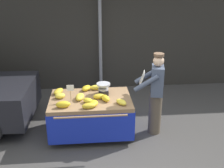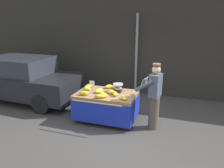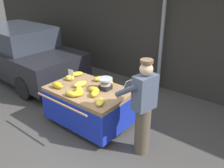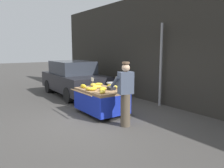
{
  "view_description": "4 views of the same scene",
  "coord_description": "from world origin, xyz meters",
  "views": [
    {
      "loc": [
        -0.59,
        -4.34,
        3.04
      ],
      "look_at": [
        -0.16,
        0.48,
        1.1
      ],
      "focal_mm": 42.6,
      "sensor_mm": 36.0,
      "label": 1
    },
    {
      "loc": [
        1.27,
        -4.63,
        2.72
      ],
      "look_at": [
        -0.48,
        0.64,
        1.02
      ],
      "focal_mm": 33.85,
      "sensor_mm": 36.0,
      "label": 2
    },
    {
      "loc": [
        2.43,
        -2.54,
        2.88
      ],
      "look_at": [
        -0.11,
        0.63,
        1.0
      ],
      "focal_mm": 38.47,
      "sensor_mm": 36.0,
      "label": 3
    },
    {
      "loc": [
        5.22,
        -3.18,
        2.04
      ],
      "look_at": [
        -0.18,
        0.62,
        1.01
      ],
      "focal_mm": 35.82,
      "sensor_mm": 36.0,
      "label": 4
    }
  ],
  "objects": [
    {
      "name": "price_sign",
      "position": [
        -0.97,
        0.4,
        1.05
      ],
      "size": [
        0.14,
        0.01,
        0.34
      ],
      "color": "#997A51",
      "rests_on": "banana_cart"
    },
    {
      "name": "vendor_person",
      "position": [
        0.71,
        0.42,
        0.87
      ],
      "size": [
        0.65,
        0.6,
        1.71
      ],
      "color": "brown",
      "rests_on": "ground"
    },
    {
      "name": "banana_bunch_11",
      "position": [
        -0.42,
        0.47,
        0.85
      ],
      "size": [
        0.25,
        0.15,
        0.1
      ],
      "primitive_type": "ellipsoid",
      "rotation": [
        0.0,
        0.0,
        1.66
      ],
      "color": "gold",
      "rests_on": "banana_cart"
    },
    {
      "name": "banana_bunch_1",
      "position": [
        -0.67,
        0.91,
        0.85
      ],
      "size": [
        0.27,
        0.29,
        0.11
      ],
      "primitive_type": "ellipsoid",
      "rotation": [
        0.0,
        0.0,
        2.54
      ],
      "color": "gold",
      "rests_on": "banana_cart"
    },
    {
      "name": "banana_bunch_9",
      "position": [
        -1.25,
        0.8,
        0.85
      ],
      "size": [
        0.25,
        0.33,
        0.1
      ],
      "primitive_type": "ellipsoid",
      "rotation": [
        0.0,
        0.0,
        2.73
      ],
      "color": "gold",
      "rests_on": "banana_cart"
    },
    {
      "name": "banana_bunch_10",
      "position": [
        -0.8,
        0.47,
        0.85
      ],
      "size": [
        0.21,
        0.32,
        0.11
      ],
      "primitive_type": "ellipsoid",
      "rotation": [
        0.0,
        0.0,
        2.97
      ],
      "color": "yellow",
      "rests_on": "banana_cart"
    },
    {
      "name": "banana_bunch_7",
      "position": [
        -0.64,
        0.28,
        0.85
      ],
      "size": [
        0.26,
        0.25,
        0.1
      ],
      "primitive_type": "ellipsoid",
      "rotation": [
        0.0,
        0.0,
        0.85
      ],
      "color": "yellow",
      "rests_on": "banana_cart"
    },
    {
      "name": "banana_bunch_0",
      "position": [
        -0.63,
        0.06,
        0.85
      ],
      "size": [
        0.27,
        0.16,
        0.1
      ],
      "primitive_type": "ellipsoid",
      "rotation": [
        0.0,
        0.0,
        1.7
      ],
      "color": "gold",
      "rests_on": "banana_cart"
    },
    {
      "name": "banana_bunch_4",
      "position": [
        -1.1,
        0.13,
        0.86
      ],
      "size": [
        0.28,
        0.14,
        0.13
      ],
      "primitive_type": "ellipsoid",
      "rotation": [
        0.0,
        0.0,
        1.62
      ],
      "color": "gold",
      "rests_on": "banana_cart"
    },
    {
      "name": "banana_bunch_8",
      "position": [
        -0.01,
        0.17,
        0.85
      ],
      "size": [
        0.25,
        0.29,
        0.1
      ],
      "primitive_type": "ellipsoid",
      "rotation": [
        0.0,
        0.0,
        0.55
      ],
      "color": "yellow",
      "rests_on": "banana_cart"
    },
    {
      "name": "street_pole",
      "position": [
        -0.27,
        2.8,
        1.47
      ],
      "size": [
        0.09,
        0.09,
        2.94
      ],
      "primitive_type": "cylinder",
      "color": "gray",
      "rests_on": "ground"
    },
    {
      "name": "banana_bunch_2",
      "position": [
        -0.46,
        0.93,
        0.85
      ],
      "size": [
        0.28,
        0.14,
        0.1
      ],
      "primitive_type": "ellipsoid",
      "rotation": [
        0.0,
        0.0,
        1.51
      ],
      "color": "yellow",
      "rests_on": "banana_cart"
    },
    {
      "name": "banana_bunch_5",
      "position": [
        -1.2,
        0.55,
        0.86
      ],
      "size": [
        0.22,
        0.18,
        0.11
      ],
      "primitive_type": "ellipsoid",
      "rotation": [
        0.0,
        0.0,
        1.68
      ],
      "color": "yellow",
      "rests_on": "banana_cart"
    },
    {
      "name": "ground_plane",
      "position": [
        0.0,
        0.0,
        0.0
      ],
      "size": [
        60.0,
        60.0,
        0.0
      ],
      "primitive_type": "plane",
      "color": "#423F3D"
    },
    {
      "name": "weighing_scale",
      "position": [
        -0.32,
        0.69,
        0.92
      ],
      "size": [
        0.28,
        0.28,
        0.23
      ],
      "color": "black",
      "rests_on": "banana_cart"
    },
    {
      "name": "banana_cart",
      "position": [
        -0.59,
        0.49,
        0.58
      ],
      "size": [
        1.64,
        1.29,
        0.8
      ],
      "color": "#93704C",
      "rests_on": "ground"
    },
    {
      "name": "banana_bunch_3",
      "position": [
        -0.54,
        0.16,
        0.85
      ],
      "size": [
        0.2,
        0.25,
        0.1
      ],
      "primitive_type": "ellipsoid",
      "rotation": [
        0.0,
        0.0,
        2.97
      ],
      "color": "gold",
      "rests_on": "banana_cart"
    },
    {
      "name": "banana_bunch_6",
      "position": [
        -0.3,
        0.36,
        0.86
      ],
      "size": [
        0.22,
        0.28,
        0.11
      ],
      "primitive_type": "ellipsoid",
      "rotation": [
        0.0,
        0.0,
        0.41
      ],
      "color": "gold",
      "rests_on": "banana_cart"
    },
    {
      "name": "back_wall",
      "position": [
        0.0,
        3.11,
        2.07
      ],
      "size": [
        16.0,
        0.24,
        4.14
      ],
      "primitive_type": "cube",
      "color": "#2D2B26",
      "rests_on": "ground"
    }
  ]
}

